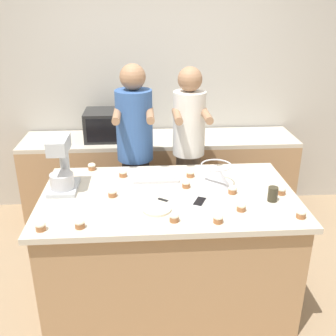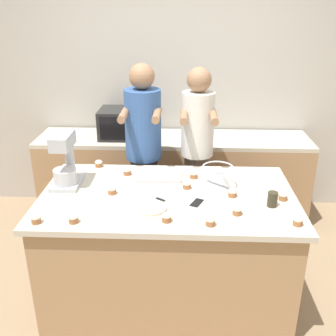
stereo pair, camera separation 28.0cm
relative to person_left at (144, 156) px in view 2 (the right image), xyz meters
The scene contains 27 objects.
ground_plane 1.20m from the person_left, 71.39° to the right, with size 16.00×16.00×0.00m, color #937A5B.
back_wall 1.07m from the person_left, 75.62° to the left, with size 10.00×0.06×2.70m.
island_counter 0.89m from the person_left, 71.39° to the right, with size 1.83×1.07×0.91m.
back_counter 0.80m from the person_left, 67.95° to the left, with size 2.80×0.60×0.89m.
person_left is the anchor object (origin of this frame).
person_right 0.47m from the person_left, ahead, with size 0.30×0.48×1.70m.
stand_mixer 0.81m from the person_left, 130.81° to the right, with size 0.20×0.30×0.40m.
mixing_bowl 0.85m from the person_left, 44.57° to the right, with size 0.23×0.23×0.17m.
baking_tray 0.47m from the person_left, 69.43° to the right, with size 0.35×0.22×0.04m.
microwave_oven 0.67m from the person_left, 113.92° to the left, with size 0.48×0.39×0.29m.
cell_phone 0.98m from the person_left, 62.72° to the right, with size 0.12×0.16×0.01m.
drinking_glass 1.30m from the person_left, 42.58° to the right, with size 0.07×0.07×0.10m.
small_plate 0.97m from the person_left, 81.13° to the right, with size 0.19×0.19×0.02m.
knife 0.89m from the person_left, 73.96° to the right, with size 0.19×0.14×0.01m.
cupcake_0 0.73m from the person_left, 58.66° to the right, with size 0.06×0.06×0.06m.
cupcake_1 1.03m from the person_left, 46.70° to the right, with size 0.06×0.06×0.06m.
cupcake_2 1.26m from the person_left, 65.34° to the right, with size 0.06×0.06×0.06m.
cupcake_3 0.76m from the person_left, 101.86° to the right, with size 0.06×0.06×0.06m.
cupcake_4 0.43m from the person_left, 145.54° to the right, with size 0.06×0.06×0.06m.
cupcake_5 1.31m from the person_left, 36.74° to the right, with size 0.06×0.06×0.06m.
cupcake_6 1.29m from the person_left, 115.64° to the right, with size 0.06×0.06×0.06m.
cupcake_7 0.62m from the person_left, 45.15° to the right, with size 0.06×0.06×0.06m.
cupcake_8 1.23m from the person_left, 54.85° to the right, with size 0.06×0.06×0.06m.
cupcake_9 0.41m from the person_left, 103.34° to the right, with size 0.06×0.06×0.06m.
cupcake_10 1.19m from the person_left, 105.87° to the right, with size 0.06×0.06×0.06m.
cupcake_11 1.14m from the person_left, 77.12° to the right, with size 0.06×0.06×0.06m.
cupcake_12 1.55m from the person_left, 46.43° to the right, with size 0.06×0.06×0.06m.
Camera 2 is at (0.11, -2.53, 2.17)m, focal length 42.00 mm.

